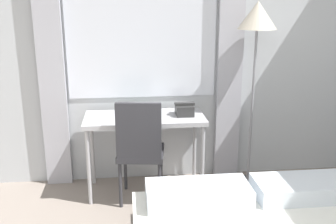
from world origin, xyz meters
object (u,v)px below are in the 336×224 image
(desk_chair, at_px, (140,147))
(book, at_px, (134,113))
(telephone, at_px, (184,109))
(desk, at_px, (145,124))
(standing_lamp, at_px, (257,30))

(desk_chair, height_order, book, desk_chair)
(desk_chair, xyz_separation_m, book, (-0.04, 0.28, 0.22))
(book, bearing_deg, telephone, -8.01)
(desk, distance_m, standing_lamp, 1.31)
(desk_chair, distance_m, telephone, 0.54)
(desk_chair, relative_size, book, 3.69)
(book, bearing_deg, desk, -34.45)
(book, bearing_deg, desk_chair, -81.20)
(desk_chair, bearing_deg, standing_lamp, 20.61)
(book, bearing_deg, standing_lamp, -1.94)
(desk, relative_size, telephone, 5.99)
(desk, height_order, telephone, telephone)
(desk, xyz_separation_m, standing_lamp, (1.01, 0.03, 0.83))
(desk_chair, bearing_deg, book, 106.30)
(standing_lamp, xyz_separation_m, book, (-1.11, 0.04, -0.75))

